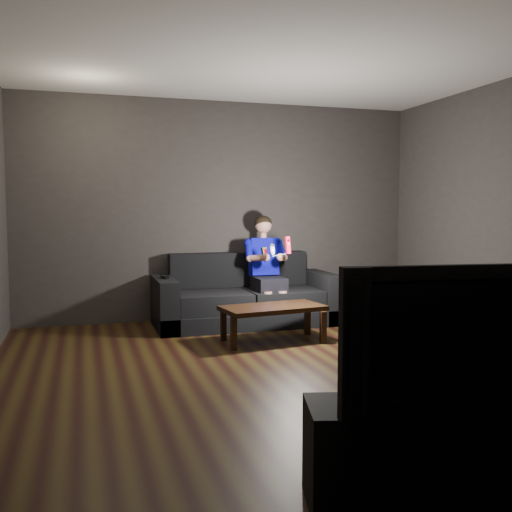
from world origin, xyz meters
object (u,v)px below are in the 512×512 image
object	(u,v)px
media_console	(448,453)
child	(266,262)
sofa	(246,301)
coffee_table	(273,311)

from	to	relation	value
media_console	child	bearing A→B (deg)	97.94
sofa	coffee_table	size ratio (longest dim) A/B	1.96
child	media_console	world-z (taller)	child
child	coffee_table	world-z (taller)	child
sofa	coffee_table	distance (m)	0.99
child	media_console	xyz separation A→B (m)	(-0.48, -4.23, -0.51)
child	coffee_table	xyz separation A→B (m)	(-0.24, -0.94, -0.42)
child	coffee_table	size ratio (longest dim) A/B	1.13
sofa	child	xyz separation A→B (m)	(0.25, -0.05, 0.47)
coffee_table	media_console	bearing A→B (deg)	-94.31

